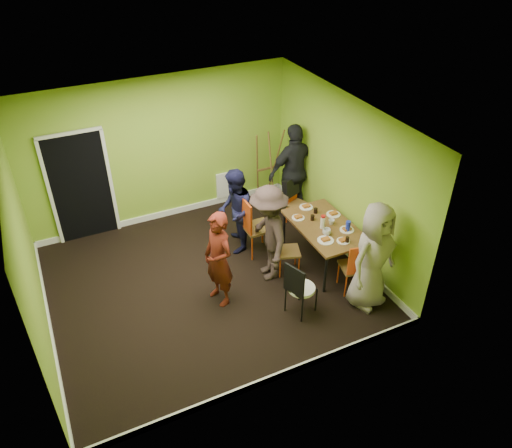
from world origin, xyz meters
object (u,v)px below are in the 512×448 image
Objects in this scene: person_left_far at (235,211)px; dining_table at (325,228)px; chair_left_near at (284,247)px; orange_bottle at (312,217)px; person_standing at (219,260)px; chair_bentwood at (299,287)px; person_front_end at (373,256)px; person_back_end at (295,171)px; chair_front_end at (356,265)px; person_left_near at (268,234)px; chair_back_end at (292,191)px; thermos at (323,223)px; chair_left_far at (253,224)px; blue_bottle at (348,226)px; easel at (268,167)px.

dining_table is at bearing 71.24° from person_left_far.
chair_left_near is at bearing 176.24° from dining_table.
orange_bottle is 1.91m from person_standing.
chair_bentwood is 1.19m from person_front_end.
person_left_far is at bearing 145.46° from orange_bottle.
orange_bottle is at bearing 70.27° from person_back_end.
person_left_far is at bearing 135.89° from chair_front_end.
person_back_end is at bearing 148.58° from person_left_near.
person_left_near is (-0.00, 1.00, 0.32)m from chair_bentwood.
chair_front_end is 2.50m from person_back_end.
thermos is at bearing 57.79° from chair_back_end.
chair_bentwood is 4.48× the size of thermos.
chair_left_far reaches higher than chair_left_near.
thermos is (-0.08, -0.04, 0.16)m from dining_table.
chair_bentwood is at bearing 59.16° from person_back_end.
person_left_far reaches higher than chair_bentwood.
dining_table is at bearing -69.12° from orange_bottle.
person_standing is at bearing -62.21° from chair_left_near.
chair_front_end is (0.77, -0.93, 0.03)m from chair_left_near.
chair_left_far is 1.22× the size of chair_back_end.
dining_table is 1.67× the size of chair_back_end.
chair_back_end is at bearing 50.63° from person_back_end.
thermos is 1.14m from person_front_end.
person_left_far is at bearing -7.54° from chair_back_end.
person_left_far is (-0.21, 0.26, 0.16)m from chair_left_far.
dining_table is 1.37× the size of chair_left_far.
person_back_end reaches higher than person_front_end.
person_standing is (-1.99, 0.74, 0.26)m from chair_front_end.
person_front_end is (-0.16, -0.87, 0.04)m from blue_bottle.
chair_bentwood is 0.61× the size of easel.
chair_left_far is 1.82m from easel.
dining_table is 1.18m from person_front_end.
easel is at bearing 145.53° from chair_left_far.
chair_left_far is 0.69× the size of person_standing.
person_left_far is at bearing 131.56° from person_standing.
person_back_end reaches higher than thermos.
thermos is 0.30m from orange_bottle.
blue_bottle is at bearing -49.11° from dining_table.
chair_front_end is at bearing 72.43° from chair_bentwood.
chair_front_end reaches higher than chair_back_end.
thermos is 1.13× the size of blue_bottle.
chair_left_near is at bearing 161.22° from blue_bottle.
person_back_end reaches higher than chair_front_end.
dining_table is 7.10× the size of thermos.
chair_front_end is 0.60× the size of person_standing.
person_left_far is at bearing 139.68° from dining_table.
thermos reaches higher than chair_bentwood.
person_left_near reaches higher than chair_back_end.
chair_bentwood is 1.05m from person_left_near.
person_front_end is at bearing 53.67° from chair_left_near.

